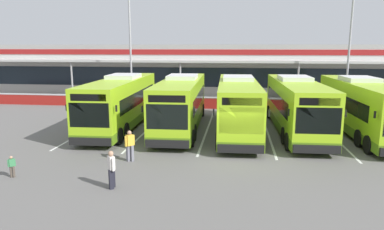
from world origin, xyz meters
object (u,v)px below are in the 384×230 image
(coach_bus_left_centre, at_px, (181,104))
(coach_bus_rightmost, at_px, (362,108))
(coach_bus_leftmost, at_px, (121,103))
(coach_bus_right_centre, at_px, (296,106))
(lamp_post_centre, at_px, (350,41))
(lamp_post_west, at_px, (130,41))
(coach_bus_centre, at_px, (238,106))
(pedestrian_in_dark_coat, at_px, (111,168))
(pedestrian_near_bin, at_px, (130,145))
(pedestrian_child, at_px, (12,166))

(coach_bus_left_centre, xyz_separation_m, coach_bus_rightmost, (12.27, -0.08, 0.00))
(coach_bus_leftmost, xyz_separation_m, coach_bus_right_centre, (12.38, 0.07, 0.00))
(coach_bus_leftmost, relative_size, lamp_post_centre, 1.11)
(coach_bus_right_centre, height_order, lamp_post_west, lamp_post_west)
(coach_bus_leftmost, relative_size, coach_bus_centre, 1.00)
(coach_bus_left_centre, xyz_separation_m, pedestrian_in_dark_coat, (-1.15, -11.15, -0.91))
(pedestrian_near_bin, bearing_deg, lamp_post_west, 106.46)
(coach_bus_centre, distance_m, coach_bus_rightmost, 8.26)
(pedestrian_near_bin, xyz_separation_m, lamp_post_centre, (15.77, 18.42, 5.42))
(pedestrian_near_bin, bearing_deg, coach_bus_rightmost, 28.80)
(lamp_post_west, relative_size, lamp_post_centre, 1.00)
(coach_bus_rightmost, bearing_deg, coach_bus_right_centre, 179.09)
(coach_bus_right_centre, xyz_separation_m, lamp_post_centre, (6.34, 10.81, 4.50))
(pedestrian_in_dark_coat, bearing_deg, coach_bus_left_centre, 84.12)
(coach_bus_left_centre, height_order, coach_bus_rightmost, same)
(coach_bus_centre, relative_size, lamp_post_centre, 1.11)
(coach_bus_rightmost, distance_m, pedestrian_near_bin, 15.68)
(coach_bus_centre, xyz_separation_m, pedestrian_in_dark_coat, (-5.17, -10.71, -0.91))
(coach_bus_leftmost, height_order, coach_bus_right_centre, same)
(coach_bus_right_centre, relative_size, coach_bus_rightmost, 1.00)
(pedestrian_in_dark_coat, relative_size, lamp_post_centre, 0.15)
(coach_bus_left_centre, relative_size, lamp_post_west, 1.11)
(pedestrian_child, xyz_separation_m, lamp_post_centre, (20.38, 21.32, 5.75))
(lamp_post_centre, bearing_deg, pedestrian_child, -133.71)
(pedestrian_in_dark_coat, relative_size, lamp_post_west, 0.15)
(coach_bus_rightmost, height_order, lamp_post_west, lamp_post_west)
(pedestrian_child, xyz_separation_m, lamp_post_west, (-0.82, 21.32, 5.75))
(pedestrian_child, bearing_deg, coach_bus_rightmost, 29.66)
(pedestrian_in_dark_coat, height_order, lamp_post_west, lamp_post_west)
(coach_bus_centre, distance_m, lamp_post_centre, 15.90)
(coach_bus_centre, bearing_deg, coach_bus_rightmost, 2.56)
(coach_bus_right_centre, bearing_deg, lamp_post_west, 143.98)
(coach_bus_leftmost, xyz_separation_m, lamp_post_west, (-2.48, 10.88, 4.50))
(coach_bus_right_centre, xyz_separation_m, pedestrian_in_dark_coat, (-9.12, -11.14, -0.91))
(coach_bus_leftmost, distance_m, coach_bus_left_centre, 4.42)
(lamp_post_west, bearing_deg, coach_bus_rightmost, -29.58)
(coach_bus_left_centre, height_order, coach_bus_centre, same)
(coach_bus_left_centre, relative_size, pedestrian_child, 12.17)
(lamp_post_west, height_order, lamp_post_centre, same)
(coach_bus_right_centre, relative_size, lamp_post_centre, 1.11)
(coach_bus_left_centre, xyz_separation_m, coach_bus_centre, (4.02, -0.45, 0.00))
(pedestrian_near_bin, bearing_deg, coach_bus_left_centre, 79.20)
(coach_bus_rightmost, xyz_separation_m, pedestrian_child, (-18.34, -10.44, -1.24))
(coach_bus_centre, bearing_deg, lamp_post_centre, 47.54)
(coach_bus_centre, bearing_deg, coach_bus_left_centre, 173.65)
(pedestrian_in_dark_coat, height_order, pedestrian_child, pedestrian_in_dark_coat)
(coach_bus_leftmost, height_order, coach_bus_centre, same)
(pedestrian_in_dark_coat, relative_size, pedestrian_near_bin, 1.00)
(coach_bus_left_centre, relative_size, coach_bus_centre, 1.00)
(pedestrian_child, bearing_deg, coach_bus_leftmost, 80.98)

